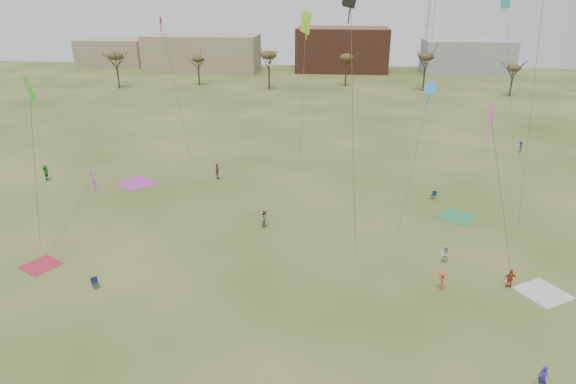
# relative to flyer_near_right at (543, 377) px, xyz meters

# --- Properties ---
(ground) EXTENTS (260.00, 260.00, 0.00)m
(ground) POSITION_rel_flyer_near_right_xyz_m (-16.31, 3.04, -0.77)
(ground) COLOR #314916
(ground) RESTS_ON ground
(flyer_near_right) EXTENTS (0.62, 0.67, 1.54)m
(flyer_near_right) POSITION_rel_flyer_near_right_xyz_m (0.00, 0.00, 0.00)
(flyer_near_right) COLOR #3222A0
(flyer_near_right) RESTS_ON ground
(spectator_fore_a) EXTENTS (0.97, 0.46, 1.60)m
(spectator_fore_a) POSITION_rel_flyer_near_right_xyz_m (1.48, 10.56, 0.03)
(spectator_fore_a) COLOR #B1301E
(spectator_fore_a) RESTS_ON ground
(spectator_fore_b) EXTENTS (0.81, 0.97, 1.83)m
(spectator_fore_b) POSITION_rel_flyer_near_right_xyz_m (-18.96, 19.17, 0.15)
(spectator_fore_b) COLOR #887656
(spectator_fore_b) RESTS_ON ground
(flyer_mid_b) EXTENTS (0.58, 1.01, 1.55)m
(flyer_mid_b) POSITION_rel_flyer_near_right_xyz_m (-3.85, 9.86, 0.01)
(flyer_mid_b) COLOR #E7412B
(flyer_mid_b) RESTS_ON ground
(spectator_mid_d) EXTENTS (0.76, 1.24, 1.97)m
(spectator_mid_d) POSITION_rel_flyer_near_right_xyz_m (-26.68, 31.58, 0.22)
(spectator_mid_d) COLOR #833662
(spectator_mid_d) RESTS_ON ground
(spectator_mid_e) EXTENTS (0.99, 0.97, 1.61)m
(spectator_mid_e) POSITION_rel_flyer_near_right_xyz_m (-2.77, 13.88, 0.04)
(spectator_mid_e) COLOR silver
(spectator_mid_e) RESTS_ON ground
(flyer_far_a) EXTENTS (1.36, 1.81, 1.90)m
(flyer_far_a) POSITION_rel_flyer_near_right_xyz_m (-47.47, 29.22, 0.18)
(flyer_far_a) COLOR #2C822B
(flyer_far_a) RESTS_ON ground
(flyer_far_c) EXTENTS (0.76, 1.14, 1.63)m
(flyer_far_c) POSITION_rel_flyer_near_right_xyz_m (14.11, 46.40, 0.05)
(flyer_far_c) COLOR #2A1F8F
(flyer_far_c) RESTS_ON ground
(blanket_red) EXTENTS (3.56, 3.56, 0.03)m
(blanket_red) POSITION_rel_flyer_near_right_xyz_m (-36.81, 10.04, -0.76)
(blanket_red) COLOR #B42435
(blanket_red) RESTS_ON ground
(blanket_cream) EXTENTS (4.37, 4.37, 0.03)m
(blanket_cream) POSITION_rel_flyer_near_right_xyz_m (3.88, 10.01, -0.76)
(blanket_cream) COLOR silver
(blanket_cream) RESTS_ON ground
(blanket_plum) EXTENTS (5.32, 5.32, 0.03)m
(blanket_plum) POSITION_rel_flyer_near_right_xyz_m (-36.06, 29.18, -0.76)
(blanket_plum) COLOR #B838A3
(blanket_plum) RESTS_ON ground
(blanket_olive) EXTENTS (4.55, 4.55, 0.03)m
(blanket_olive) POSITION_rel_flyer_near_right_xyz_m (0.27, 23.27, -0.76)
(blanket_olive) COLOR #2D7E4E
(blanket_olive) RESTS_ON ground
(camp_chair_left) EXTENTS (0.72, 0.73, 0.87)m
(camp_chair_left) POSITION_rel_flyer_near_right_xyz_m (-30.63, 7.29, -0.51)
(camp_chair_left) COLOR #151F3A
(camp_chair_left) RESTS_ON ground
(camp_chair_right) EXTENTS (0.73, 0.74, 0.87)m
(camp_chair_right) POSITION_rel_flyer_near_right_xyz_m (-1.28, 27.88, -0.51)
(camp_chair_right) COLOR #131D35
(camp_chair_right) RESTS_ON ground
(kites_aloft) EXTENTS (55.38, 74.66, 24.14)m
(kites_aloft) POSITION_rel_flyer_near_right_xyz_m (-16.29, 34.63, 18.26)
(kites_aloft) COLOR red
(kites_aloft) RESTS_ON ground
(tree_line) EXTENTS (117.44, 49.32, 8.91)m
(tree_line) POSITION_rel_flyer_near_right_xyz_m (-19.15, 82.17, 6.32)
(tree_line) COLOR #3A2B1E
(tree_line) RESTS_ON ground
(building_tan) EXTENTS (32.00, 14.00, 10.00)m
(building_tan) POSITION_rel_flyer_near_right_xyz_m (-51.31, 118.04, 4.23)
(building_tan) COLOR #937F60
(building_tan) RESTS_ON ground
(building_brick) EXTENTS (26.00, 16.00, 12.00)m
(building_brick) POSITION_rel_flyer_near_right_xyz_m (-11.31, 123.04, 5.23)
(building_brick) COLOR brown
(building_brick) RESTS_ON ground
(building_grey) EXTENTS (24.00, 12.00, 9.00)m
(building_grey) POSITION_rel_flyer_near_right_xyz_m (23.69, 121.04, 3.73)
(building_grey) COLOR gray
(building_grey) RESTS_ON ground
(building_tan_west) EXTENTS (20.00, 12.00, 8.00)m
(building_tan_west) POSITION_rel_flyer_near_right_xyz_m (-81.31, 125.04, 3.23)
(building_tan_west) COLOR #937F60
(building_tan_west) RESTS_ON ground
(radio_tower) EXTENTS (1.51, 1.72, 41.00)m
(radio_tower) POSITION_rel_flyer_near_right_xyz_m (13.69, 128.04, 18.44)
(radio_tower) COLOR #9EA3A8
(radio_tower) RESTS_ON ground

